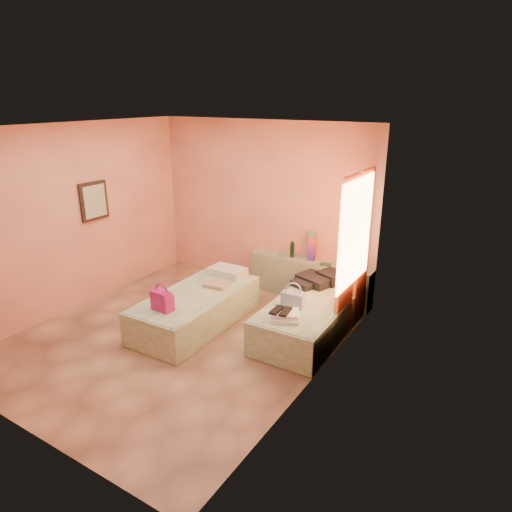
{
  "coord_description": "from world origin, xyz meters",
  "views": [
    {
      "loc": [
        3.85,
        -4.19,
        3.17
      ],
      "look_at": [
        0.72,
        0.85,
        1.06
      ],
      "focal_mm": 32.0,
      "sensor_mm": 36.0,
      "label": 1
    }
  ],
  "objects": [
    {
      "name": "blue_handbag",
      "position": [
        1.36,
        0.74,
        0.6
      ],
      "size": [
        0.32,
        0.16,
        0.2
      ],
      "primitive_type": "cube",
      "rotation": [
        0.0,
        0.0,
        0.11
      ],
      "color": "#4462A3",
      "rests_on": "bed_right"
    },
    {
      "name": "khaki_garment",
      "position": [
        0.11,
        0.75,
        0.53
      ],
      "size": [
        0.35,
        0.3,
        0.06
      ],
      "primitive_type": "cube",
      "rotation": [
        0.0,
        0.0,
        0.11
      ],
      "color": "tan",
      "rests_on": "bed_left"
    },
    {
      "name": "flower_vase",
      "position": [
        1.68,
        2.08,
        0.8
      ],
      "size": [
        0.26,
        0.26,
        0.29
      ],
      "primitive_type": "cube",
      "rotation": [
        0.0,
        0.0,
        0.17
      ],
      "color": "white",
      "rests_on": "headboard_ledge"
    },
    {
      "name": "bed_right",
      "position": [
        1.5,
        1.05,
        0.25
      ],
      "size": [
        0.94,
        2.02,
        0.5
      ],
      "primitive_type": "cube",
      "rotation": [
        0.0,
        0.0,
        0.02
      ],
      "color": "beige",
      "rests_on": "ground"
    },
    {
      "name": "small_dish",
      "position": [
        0.48,
        2.04,
        0.66
      ],
      "size": [
        0.11,
        0.11,
        0.03
      ],
      "primitive_type": "cylinder",
      "rotation": [
        0.0,
        0.0,
        -0.06
      ],
      "color": "#4D8D66",
      "rests_on": "headboard_ledge"
    },
    {
      "name": "sandal_pair",
      "position": [
        1.41,
        0.33,
        0.61
      ],
      "size": [
        0.21,
        0.27,
        0.03
      ],
      "primitive_type": "cube",
      "rotation": [
        0.0,
        0.0,
        0.07
      ],
      "color": "black",
      "rests_on": "towel_stack"
    },
    {
      "name": "rainbow_box",
      "position": [
        0.97,
        2.14,
        0.88
      ],
      "size": [
        0.12,
        0.12,
        0.46
      ],
      "primitive_type": "cube",
      "rotation": [
        0.0,
        0.0,
        0.16
      ],
      "color": "#B1156E",
      "rests_on": "headboard_ledge"
    },
    {
      "name": "room_walls",
      "position": [
        0.21,
        0.57,
        1.79
      ],
      "size": [
        4.02,
        4.51,
        2.81
      ],
      "color": "#F7A684",
      "rests_on": "ground"
    },
    {
      "name": "water_bottle",
      "position": [
        0.64,
        2.1,
        0.78
      ],
      "size": [
        0.08,
        0.08,
        0.26
      ],
      "primitive_type": "cylinder",
      "rotation": [
        0.0,
        0.0,
        0.19
      ],
      "color": "#14391D",
      "rests_on": "headboard_ledge"
    },
    {
      "name": "clothes_pile",
      "position": [
        1.34,
        1.6,
        0.58
      ],
      "size": [
        0.67,
        0.67,
        0.16
      ],
      "primitive_type": "cube",
      "rotation": [
        0.0,
        0.0,
        -0.27
      ],
      "color": "black",
      "rests_on": "bed_right"
    },
    {
      "name": "green_book",
      "position": [
        1.27,
        2.03,
        0.66
      ],
      "size": [
        0.18,
        0.14,
        0.03
      ],
      "primitive_type": "cube",
      "rotation": [
        0.0,
        0.0,
        0.15
      ],
      "color": "#254527",
      "rests_on": "headboard_ledge"
    },
    {
      "name": "magenta_handbag",
      "position": [
        -0.04,
        -0.24,
        0.63
      ],
      "size": [
        0.3,
        0.18,
        0.27
      ],
      "primitive_type": "cube",
      "rotation": [
        0.0,
        0.0,
        -0.06
      ],
      "color": "#B1156E",
      "rests_on": "bed_left"
    },
    {
      "name": "headboard_ledge",
      "position": [
        0.98,
        2.1,
        0.33
      ],
      "size": [
        2.05,
        0.3,
        0.65
      ],
      "primitive_type": "cube",
      "color": "gray",
      "rests_on": "ground"
    },
    {
      "name": "ground",
      "position": [
        0.0,
        0.0,
        0.0
      ],
      "size": [
        4.5,
        4.5,
        0.0
      ],
      "primitive_type": "plane",
      "color": "tan",
      "rests_on": "ground"
    },
    {
      "name": "towel_stack",
      "position": [
        1.47,
        0.36,
        0.55
      ],
      "size": [
        0.44,
        0.41,
        0.1
      ],
      "primitive_type": "cube",
      "rotation": [
        0.0,
        0.0,
        0.39
      ],
      "color": "white",
      "rests_on": "bed_right"
    },
    {
      "name": "bed_left",
      "position": [
        -0.02,
        0.4,
        0.25
      ],
      "size": [
        0.94,
        2.02,
        0.5
      ],
      "primitive_type": "cube",
      "rotation": [
        0.0,
        0.0,
        0.02
      ],
      "color": "beige",
      "rests_on": "ground"
    }
  ]
}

